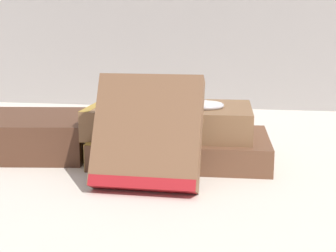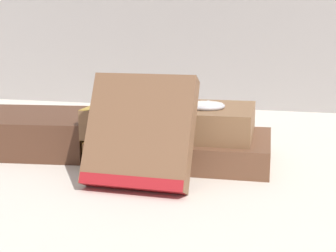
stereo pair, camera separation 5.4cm
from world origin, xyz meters
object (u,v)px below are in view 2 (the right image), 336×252
object	(u,v)px
book_flat_top	(169,119)
book_leaning_front	(140,136)
book_side_left	(14,131)
pocket_watch	(205,106)
book_flat_bottom	(179,147)

from	to	relation	value
book_flat_top	book_leaning_front	world-z (taller)	book_leaning_front
book_side_left	pocket_watch	distance (m)	0.29
book_flat_bottom	pocket_watch	size ratio (longest dim) A/B	4.23
book_leaning_front	book_side_left	bearing A→B (deg)	153.32
book_flat_top	book_side_left	xyz separation A→B (m)	(-0.23, -0.01, -0.03)
pocket_watch	book_flat_bottom	bearing A→B (deg)	176.21
book_side_left	pocket_watch	xyz separation A→B (m)	(0.28, 0.00, 0.05)
book_flat_top	book_leaning_front	distance (m)	0.13
book_flat_top	book_leaning_front	bearing A→B (deg)	-92.16
book_flat_bottom	book_side_left	xyz separation A→B (m)	(-0.25, -0.00, 0.01)
book_flat_top	book_side_left	distance (m)	0.24
book_flat_bottom	book_leaning_front	world-z (taller)	book_leaning_front
book_flat_top	pocket_watch	size ratio (longest dim) A/B	3.98
book_flat_bottom	pocket_watch	bearing A→B (deg)	-6.57
book_flat_bottom	pocket_watch	distance (m)	0.07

